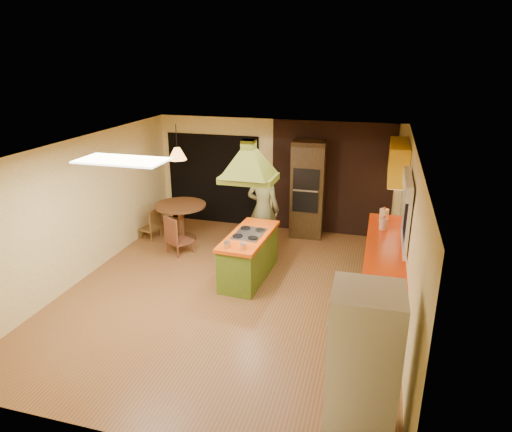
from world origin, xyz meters
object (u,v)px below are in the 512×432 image
(man, at_px, (263,209))
(canister_large, at_px, (384,216))
(kitchen_island, at_px, (249,255))
(dining_table, at_px, (181,215))
(wall_oven, at_px, (308,189))
(refrigerator, at_px, (363,365))

(man, xyz_separation_m, canister_large, (2.32, -0.14, 0.13))
(man, distance_m, canister_large, 2.33)
(kitchen_island, relative_size, dining_table, 1.55)
(man, bearing_deg, dining_table, 1.12)
(kitchen_island, height_order, wall_oven, wall_oven)
(wall_oven, bearing_deg, dining_table, -161.55)
(kitchen_island, relative_size, man, 0.93)
(refrigerator, distance_m, dining_table, 6.02)
(man, relative_size, dining_table, 1.68)
(refrigerator, distance_m, wall_oven, 5.65)
(dining_table, bearing_deg, kitchen_island, -34.36)
(kitchen_island, bearing_deg, dining_table, 148.68)
(refrigerator, height_order, canister_large, refrigerator)
(refrigerator, xyz_separation_m, wall_oven, (-1.48, 5.45, 0.21))
(kitchen_island, distance_m, man, 1.28)
(dining_table, bearing_deg, refrigerator, -47.79)
(canister_large, bearing_deg, refrigerator, -91.94)
(refrigerator, bearing_deg, man, 115.14)
(man, height_order, wall_oven, wall_oven)
(man, relative_size, refrigerator, 1.07)
(wall_oven, height_order, canister_large, wall_oven)
(kitchen_island, xyz_separation_m, dining_table, (-1.91, 1.31, 0.15))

